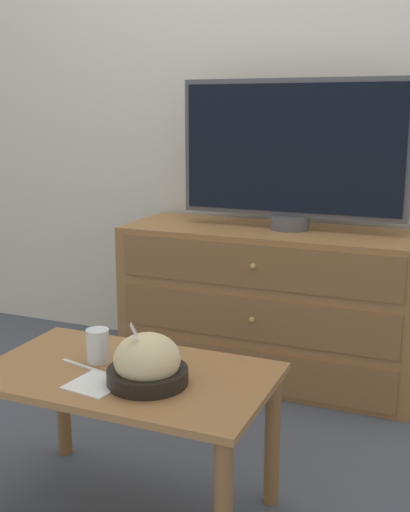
{
  "coord_description": "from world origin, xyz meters",
  "views": [
    {
      "loc": [
        0.75,
        -2.72,
        1.11
      ],
      "look_at": [
        0.05,
        -1.04,
        0.7
      ],
      "focal_mm": 45.0,
      "sensor_mm": 36.0,
      "label": 1
    }
  ],
  "objects": [
    {
      "name": "tv",
      "position": [
        0.08,
        -0.22,
        0.95
      ],
      "size": [
        0.92,
        0.16,
        0.59
      ],
      "color": "#515156",
      "rests_on": "dresser"
    },
    {
      "name": "takeout_bowl",
      "position": [
        0.02,
        -1.36,
        0.47
      ],
      "size": [
        0.21,
        0.21,
        0.17
      ],
      "color": "black",
      "rests_on": "coffee_table"
    },
    {
      "name": "knife",
      "position": [
        -0.19,
        -1.33,
        0.42
      ],
      "size": [
        0.16,
        0.05,
        0.01
      ],
      "color": "white",
      "rests_on": "coffee_table"
    },
    {
      "name": "drink_cup",
      "position": [
        -0.17,
        -1.28,
        0.46
      ],
      "size": [
        0.06,
        0.06,
        0.1
      ],
      "color": "beige",
      "rests_on": "coffee_table"
    },
    {
      "name": "ground_plane",
      "position": [
        0.0,
        0.0,
        0.0
      ],
      "size": [
        12.0,
        12.0,
        0.0
      ],
      "primitive_type": "plane",
      "color": "#474C56"
    },
    {
      "name": "dresser",
      "position": [
        0.01,
        -0.25,
        0.32
      ],
      "size": [
        1.21,
        0.46,
        0.64
      ],
      "color": "#9E6B3D",
      "rests_on": "ground_plane"
    },
    {
      "name": "coffee_table",
      "position": [
        -0.06,
        -1.31,
        0.35
      ],
      "size": [
        0.78,
        0.46,
        0.42
      ],
      "color": "#9E6B3D",
      "rests_on": "ground_plane"
    },
    {
      "name": "wall_back",
      "position": [
        0.0,
        0.03,
        1.3
      ],
      "size": [
        12.0,
        0.05,
        2.6
      ],
      "color": "silver",
      "rests_on": "ground_plane"
    },
    {
      "name": "napkin",
      "position": [
        -0.1,
        -1.42,
        0.42
      ],
      "size": [
        0.14,
        0.14,
        0.0
      ],
      "color": "white",
      "rests_on": "coffee_table"
    }
  ]
}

